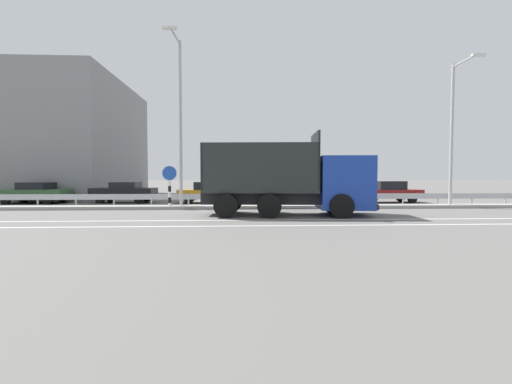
{
  "coord_description": "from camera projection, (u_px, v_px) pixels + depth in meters",
  "views": [
    {
      "loc": [
        0.81,
        -16.78,
        1.76
      ],
      "look_at": [
        1.66,
        0.48,
        0.99
      ],
      "focal_mm": 24.0,
      "sensor_mm": 36.0,
      "label": 1
    }
  ],
  "objects": [
    {
      "name": "street_lamp_2",
      "position": [
        454.0,
        127.0,
        19.34
      ],
      "size": [
        0.7,
        2.28,
        8.15
      ],
      "color": "#ADADB2",
      "rests_on": "ground_plane"
    },
    {
      "name": "background_building_0",
      "position": [
        53.0,
        140.0,
        30.69
      ],
      "size": [
        12.85,
        14.56,
        10.1
      ],
      "primitive_type": "cube",
      "color": "gray",
      "rests_on": "ground_plane"
    },
    {
      "name": "parked_car_6",
      "position": [
        388.0,
        192.0,
        23.42
      ],
      "size": [
        4.47,
        1.9,
        1.47
      ],
      "rotation": [
        0.0,
        0.0,
        1.61
      ],
      "color": "maroon",
      "rests_on": "ground_plane"
    },
    {
      "name": "parked_car_2",
      "position": [
        35.0,
        193.0,
        22.61
      ],
      "size": [
        4.26,
        2.02,
        1.39
      ],
      "rotation": [
        0.0,
        0.0,
        1.56
      ],
      "color": "#335B33",
      "rests_on": "ground_plane"
    },
    {
      "name": "parked_car_5",
      "position": [
        301.0,
        193.0,
        23.01
      ],
      "size": [
        4.2,
        2.13,
        1.3
      ],
      "rotation": [
        0.0,
        0.0,
        1.52
      ],
      "color": "silver",
      "rests_on": "ground_plane"
    },
    {
      "name": "median_island",
      "position": [
        225.0,
        207.0,
        18.91
      ],
      "size": [
        35.01,
        1.1,
        0.18
      ],
      "primitive_type": "cube",
      "color": "gray",
      "rests_on": "ground_plane"
    },
    {
      "name": "lane_strip_0",
      "position": [
        291.0,
        220.0,
        13.96
      ],
      "size": [
        63.66,
        0.16,
        0.01
      ],
      "primitive_type": "cube",
      "color": "silver",
      "rests_on": "ground_plane"
    },
    {
      "name": "ground_plane",
      "position": [
        223.0,
        213.0,
        16.78
      ],
      "size": [
        320.0,
        320.0,
        0.0
      ],
      "primitive_type": "plane",
      "color": "#605E5B"
    },
    {
      "name": "median_guardrail",
      "position": [
        225.0,
        197.0,
        19.71
      ],
      "size": [
        63.66,
        0.09,
        0.78
      ],
      "color": "#9EA0A5",
      "rests_on": "ground_plane"
    },
    {
      "name": "lane_strip_1",
      "position": [
        298.0,
        226.0,
        12.33
      ],
      "size": [
        63.66,
        0.16,
        0.01
      ],
      "primitive_type": "cube",
      "color": "silver",
      "rests_on": "ground_plane"
    },
    {
      "name": "parked_car_3",
      "position": [
        124.0,
        192.0,
        23.14
      ],
      "size": [
        4.25,
        1.97,
        1.4
      ],
      "rotation": [
        0.0,
        0.0,
        1.51
      ],
      "color": "black",
      "rests_on": "ground_plane"
    },
    {
      "name": "parked_car_4",
      "position": [
        209.0,
        192.0,
        23.07
      ],
      "size": [
        4.29,
        2.1,
        1.42
      ],
      "rotation": [
        0.0,
        0.0,
        -1.49
      ],
      "color": "#B27A14",
      "rests_on": "ground_plane"
    },
    {
      "name": "median_road_sign",
      "position": [
        170.0,
        185.0,
        18.71
      ],
      "size": [
        0.82,
        0.16,
        2.37
      ],
      "color": "white",
      "rests_on": "ground_plane"
    },
    {
      "name": "dump_truck",
      "position": [
        309.0,
        185.0,
        15.67
      ],
      "size": [
        7.82,
        3.17,
        3.74
      ],
      "rotation": [
        0.0,
        0.0,
        -1.65
      ],
      "color": "#19389E",
      "rests_on": "ground_plane"
    },
    {
      "name": "street_lamp_1",
      "position": [
        180.0,
        116.0,
        18.58
      ],
      "size": [
        0.71,
        2.33,
        9.16
      ],
      "color": "#ADADB2",
      "rests_on": "ground_plane"
    }
  ]
}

